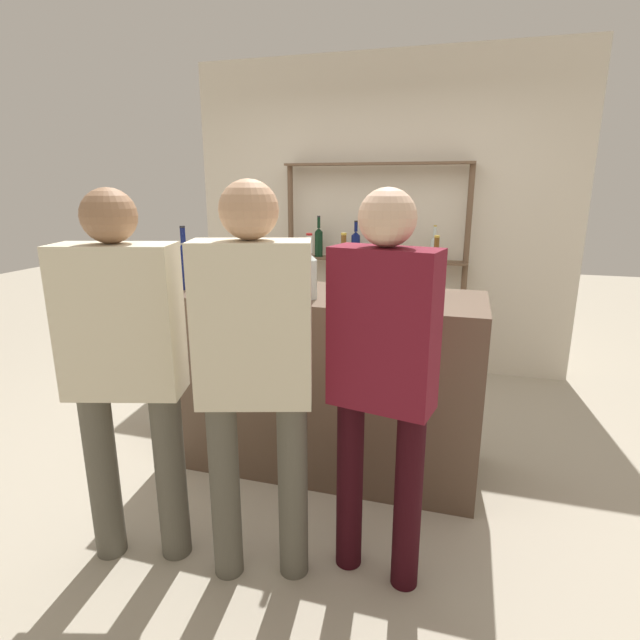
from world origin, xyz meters
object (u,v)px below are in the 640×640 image
object	(u,v)px
counter_bottle_3	(435,272)
customer_center	(254,361)
customer_right	(382,364)
ice_bucket	(242,272)
counter_bottle_1	(343,268)
customer_left	(124,358)
counter_bottle_2	(185,265)
counter_bottle_0	(309,274)

from	to	relation	value
counter_bottle_3	customer_center	size ratio (longest dim) A/B	0.20
customer_center	customer_right	world-z (taller)	customer_center
counter_bottle_3	ice_bucket	size ratio (longest dim) A/B	1.50
counter_bottle_1	customer_left	distance (m)	1.41
counter_bottle_2	ice_bucket	distance (m)	0.36
counter_bottle_2	customer_left	world-z (taller)	customer_left
ice_bucket	customer_left	size ratio (longest dim) A/B	0.13
counter_bottle_0	ice_bucket	distance (m)	0.45
ice_bucket	customer_left	world-z (taller)	customer_left
ice_bucket	counter_bottle_3	bearing A→B (deg)	10.68
counter_bottle_1	customer_center	world-z (taller)	customer_center
counter_bottle_1	customer_center	size ratio (longest dim) A/B	0.19
customer_center	customer_left	world-z (taller)	customer_center
counter_bottle_2	customer_left	size ratio (longest dim) A/B	0.22
customer_center	customer_right	bearing A→B (deg)	-91.33
counter_bottle_2	counter_bottle_3	world-z (taller)	counter_bottle_2
counter_bottle_0	counter_bottle_3	bearing A→B (deg)	24.27
customer_center	ice_bucket	bearing A→B (deg)	10.66
counter_bottle_1	ice_bucket	world-z (taller)	counter_bottle_1
counter_bottle_1	counter_bottle_2	distance (m)	0.95
counter_bottle_3	customer_right	bearing A→B (deg)	-97.48
counter_bottle_0	customer_right	size ratio (longest dim) A/B	0.21
counter_bottle_2	customer_right	xyz separation A→B (m)	(1.32, -0.74, -0.23)
ice_bucket	customer_center	world-z (taller)	customer_center
counter_bottle_1	ice_bucket	size ratio (longest dim) A/B	1.47
counter_bottle_1	ice_bucket	bearing A→B (deg)	-153.16
counter_bottle_0	counter_bottle_2	world-z (taller)	counter_bottle_2
customer_left	customer_right	size ratio (longest dim) A/B	1.00
counter_bottle_1	counter_bottle_2	xyz separation A→B (m)	(-0.90, -0.31, 0.03)
counter_bottle_0	counter_bottle_2	size ratio (longest dim) A/B	0.95
counter_bottle_0	customer_center	world-z (taller)	customer_center
counter_bottle_3	customer_left	bearing A→B (deg)	-136.18
ice_bucket	customer_center	bearing A→B (deg)	-62.72
counter_bottle_3	customer_right	distance (m)	1.01
counter_bottle_2	customer_center	size ratio (longest dim) A/B	0.22
ice_bucket	customer_left	bearing A→B (deg)	-96.83
counter_bottle_2	counter_bottle_3	xyz separation A→B (m)	(1.45, 0.24, -0.01)
counter_bottle_2	customer_right	world-z (taller)	customer_right
counter_bottle_0	counter_bottle_3	size ratio (longest dim) A/B	1.06
counter_bottle_1	customer_right	world-z (taller)	customer_right
counter_bottle_3	ice_bucket	world-z (taller)	counter_bottle_3
counter_bottle_1	counter_bottle_2	bearing A→B (deg)	-160.87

